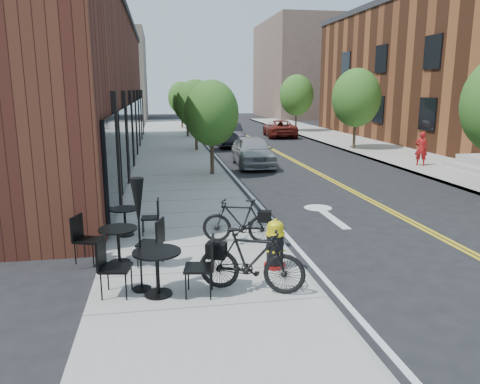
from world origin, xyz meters
TOP-DOWN VIEW (x-y plane):
  - ground at (0.00, 0.00)m, footprint 120.00×120.00m
  - sidewalk_near at (-2.00, 10.00)m, footprint 4.00×70.00m
  - sidewalk_far at (10.00, 10.00)m, footprint 4.00×70.00m
  - building_near at (-6.50, 14.00)m, footprint 5.00×28.00m
  - bg_building_left at (-8.00, 48.00)m, footprint 8.00×14.00m
  - bg_building_right at (16.00, 50.00)m, footprint 10.00×16.00m
  - tree_near_a at (-0.60, 9.00)m, footprint 2.20×2.20m
  - tree_near_b at (-0.60, 17.00)m, footprint 2.30×2.30m
  - tree_near_c at (-0.60, 25.00)m, footprint 2.10×2.10m
  - tree_near_d at (-0.60, 33.00)m, footprint 2.40×2.40m
  - tree_far_b at (8.60, 16.00)m, footprint 2.80×2.80m
  - tree_far_c at (8.60, 28.00)m, footprint 2.80×2.80m
  - fire_hydrant at (-0.57, -1.52)m, footprint 0.56×0.56m
  - bicycle_left at (-1.00, 0.08)m, footprint 1.77×0.92m
  - bicycle_right at (-1.24, -2.55)m, footprint 1.93×1.20m
  - bistro_set_a at (-3.60, -0.79)m, footprint 1.81×1.01m
  - bistro_set_b at (-2.83, -2.42)m, footprint 1.94×0.94m
  - bistro_set_c at (-3.60, 1.09)m, footprint 1.60×0.72m
  - patio_umbrella at (-3.12, -2.17)m, footprint 0.32×0.32m
  - parked_car_a at (1.58, 11.36)m, footprint 1.81×4.24m
  - parked_car_b at (1.60, 19.47)m, footprint 1.69×4.55m
  - parked_car_c at (0.80, 27.68)m, footprint 2.71×5.75m
  - parked_car_far at (6.30, 24.53)m, footprint 2.53×4.76m
  - pedestrian at (9.08, 9.57)m, footprint 0.67×0.57m

SIDE VIEW (x-z plane):
  - ground at x=0.00m, z-range 0.00..0.00m
  - sidewalk_near at x=-2.00m, z-range 0.00..0.12m
  - sidewalk_far at x=10.00m, z-range 0.00..0.12m
  - bistro_set_c at x=-3.60m, z-range 0.12..0.99m
  - fire_hydrant at x=-0.57m, z-range 0.09..1.08m
  - bistro_set_a at x=-3.60m, z-range 0.12..1.08m
  - bicycle_left at x=-1.00m, z-range 0.12..1.14m
  - bistro_set_b at x=-2.83m, z-range 0.12..1.15m
  - parked_car_far at x=6.30m, z-range 0.00..1.28m
  - bicycle_right at x=-1.24m, z-range 0.12..1.25m
  - parked_car_a at x=1.58m, z-range 0.00..1.43m
  - parked_car_b at x=1.60m, z-range 0.00..1.49m
  - parked_car_c at x=0.80m, z-range 0.00..1.62m
  - pedestrian at x=9.08m, z-range 0.12..1.67m
  - patio_umbrella at x=-3.12m, z-range 0.55..2.54m
  - tree_near_c at x=-0.60m, z-range 0.69..4.37m
  - tree_near_a at x=-0.60m, z-range 0.70..4.51m
  - tree_near_b at x=-0.60m, z-range 0.72..4.70m
  - tree_near_d at x=-0.60m, z-range 0.73..4.85m
  - tree_far_b at x=8.60m, z-range 0.75..5.37m
  - tree_far_c at x=8.60m, z-range 0.75..5.37m
  - building_near at x=-6.50m, z-range 0.00..7.00m
  - bg_building_left at x=-8.00m, z-range 0.00..10.00m
  - bg_building_right at x=16.00m, z-range 0.00..12.00m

